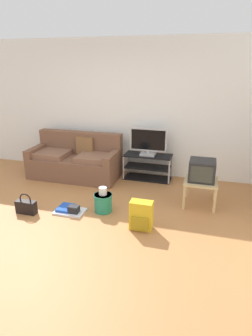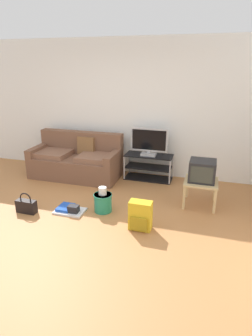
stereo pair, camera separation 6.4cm
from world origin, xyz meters
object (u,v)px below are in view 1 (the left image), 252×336
(handbag, at_px, (26,206))
(floor_tray, at_px, (70,210))
(tv_stand, at_px, (148,167))
(flat_tv, at_px, (148,142))
(side_table, at_px, (201,184))
(crt_tv, at_px, (202,170))
(couch, at_px, (76,161))
(backpack, at_px, (141,216))
(cleaning_bucket, at_px, (103,201))

(handbag, bearing_deg, floor_tray, 18.27)
(tv_stand, relative_size, flat_tv, 1.30)
(flat_tv, bearing_deg, side_table, -38.95)
(crt_tv, bearing_deg, couch, 166.56)
(couch, distance_m, handbag, 1.69)
(couch, distance_m, floor_tray, 1.60)
(backpack, bearing_deg, floor_tray, 173.30)
(backpack, relative_size, floor_tray, 0.90)
(flat_tv, relative_size, backpack, 1.71)
(couch, xyz_separation_m, flat_tv, (1.46, 0.24, 0.44))
(backpack, distance_m, floor_tray, 1.21)
(handbag, bearing_deg, crt_tv, 22.63)
(flat_tv, xyz_separation_m, backpack, (0.30, -1.86, -0.57))
(side_table, distance_m, handbag, 2.80)
(tv_stand, bearing_deg, crt_tv, -39.15)
(couch, xyz_separation_m, cleaning_bucket, (1.07, -1.29, -0.16))
(tv_stand, relative_size, crt_tv, 2.30)
(backpack, distance_m, cleaning_bucket, 0.77)
(couch, xyz_separation_m, crt_tv, (2.52, -0.60, 0.26))
(backpack, distance_m, handbag, 1.83)
(couch, xyz_separation_m, backpack, (1.76, -1.62, -0.13))
(couch, bearing_deg, side_table, -13.79)
(tv_stand, xyz_separation_m, backpack, (0.30, -1.89, -0.05))
(flat_tv, bearing_deg, cleaning_bucket, -104.19)
(couch, bearing_deg, crt_tv, -13.44)
(side_table, xyz_separation_m, cleaning_bucket, (-1.45, -0.67, -0.19))
(cleaning_bucket, relative_size, floor_tray, 0.88)
(crt_tv, height_order, backpack, crt_tv)
(couch, height_order, crt_tv, couch)
(floor_tray, bearing_deg, side_table, 23.60)
(crt_tv, bearing_deg, floor_tray, -156.00)
(handbag, bearing_deg, backpack, 1.76)
(side_table, distance_m, cleaning_bucket, 1.61)
(backpack, bearing_deg, cleaning_bucket, 154.77)
(crt_tv, xyz_separation_m, cleaning_bucket, (-1.45, -0.68, -0.43))
(crt_tv, height_order, floor_tray, crt_tv)
(flat_tv, bearing_deg, floor_tray, -117.34)
(couch, relative_size, side_table, 3.39)
(tv_stand, distance_m, floor_tray, 1.96)
(flat_tv, height_order, side_table, flat_tv)
(crt_tv, height_order, handbag, crt_tv)
(crt_tv, xyz_separation_m, floor_tray, (-1.95, -0.87, -0.55))
(side_table, bearing_deg, tv_stand, 140.33)
(couch, distance_m, crt_tv, 2.60)
(couch, height_order, side_table, couch)
(tv_stand, relative_size, floor_tray, 2.02)
(tv_stand, bearing_deg, cleaning_bucket, -104.00)
(flat_tv, height_order, crt_tv, flat_tv)
(flat_tv, bearing_deg, crt_tv, -38.42)
(flat_tv, distance_m, handbag, 2.53)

